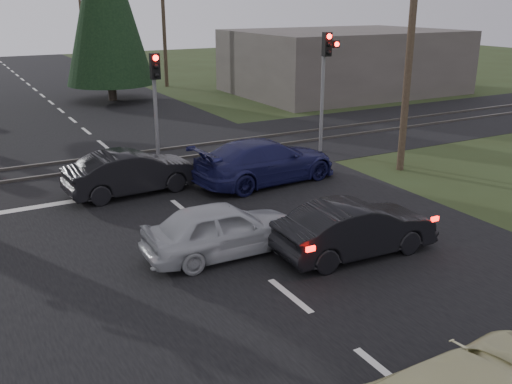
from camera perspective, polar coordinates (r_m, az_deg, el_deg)
ground at (r=12.11m, az=3.42°, el=-10.32°), size 120.00×120.00×0.00m
road at (r=20.61m, az=-11.56°, el=1.76°), size 14.00×100.00×0.01m
rail_corridor at (r=22.46m, az=-13.13°, el=3.05°), size 120.00×8.00×0.01m
stop_line at (r=18.97m, az=-9.89°, el=0.41°), size 13.00×0.35×0.00m
rail_near at (r=21.71m, az=-12.54°, el=2.67°), size 120.00×0.12×0.10m
rail_far at (r=23.20m, az=-13.70°, el=3.61°), size 120.00×0.12×0.10m
traffic_signal_right at (r=22.83m, az=7.03°, el=12.11°), size 0.68×0.48×4.70m
traffic_signal_center at (r=20.94m, az=-10.00°, el=9.99°), size 0.32×0.48×4.10m
utility_pole_near at (r=20.65m, az=15.24°, el=14.88°), size 1.80×0.26×9.00m
utility_pole_mid at (r=41.45m, az=-9.24°, el=16.86°), size 1.80×0.26×9.00m
utility_pole_far at (r=65.49m, az=-17.14°, el=16.88°), size 1.80×0.26×9.00m
building_right at (r=39.17m, az=8.76°, el=12.79°), size 14.00×10.00×4.00m
dark_hatchback at (r=13.88m, az=9.93°, el=-3.64°), size 4.07×1.56×1.32m
silver_car at (r=13.67m, az=-3.35°, el=-3.75°), size 3.89×1.62×1.32m
blue_sedan at (r=19.12m, az=0.96°, el=3.10°), size 5.24×2.54×1.47m
dark_car_far at (r=18.45m, az=-12.29°, el=1.93°), size 4.25×1.70×1.37m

